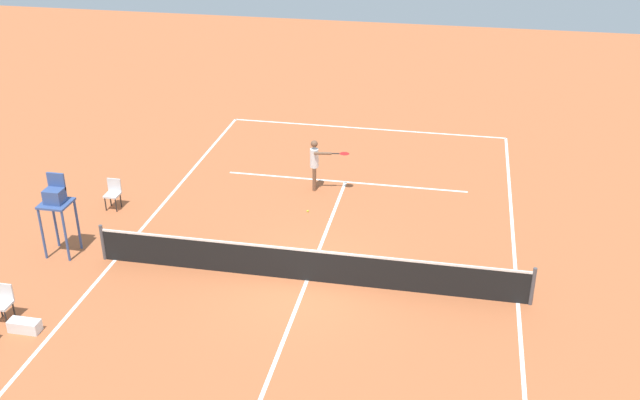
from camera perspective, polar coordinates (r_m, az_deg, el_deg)
name	(u,v)px	position (r m, az deg, el deg)	size (l,w,h in m)	color
ground_plane	(307,280)	(20.02, -1.00, -6.17)	(60.00, 60.00, 0.00)	#B76038
court_lines	(307,280)	(20.02, -1.00, -6.16)	(11.08, 23.14, 0.01)	white
tennis_net	(307,265)	(19.76, -1.01, -4.96)	(11.68, 0.10, 1.07)	#4C4C51
player_serving	(316,161)	(24.52, -0.32, 3.03)	(1.32, 0.45, 1.75)	brown
tennis_ball	(308,211)	(23.46, -0.95, -0.85)	(0.07, 0.07, 0.07)	#CCE033
umpire_chair	(56,202)	(21.74, -19.54, -0.16)	(0.80, 0.80, 2.41)	#38518C
courtside_chair_mid	(113,192)	(24.40, -15.54, 0.56)	(0.44, 0.46, 0.95)	#262626
courtside_chair_far	(3,301)	(19.81, -23.09, -7.14)	(0.44, 0.46, 0.95)	#262626
equipment_bag	(25,326)	(19.41, -21.65, -8.93)	(0.76, 0.32, 0.30)	white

